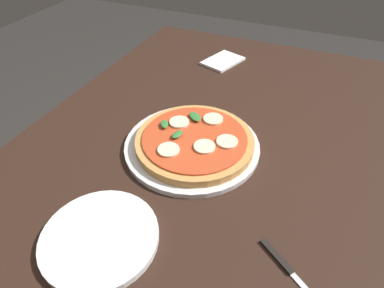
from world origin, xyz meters
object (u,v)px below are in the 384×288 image
(pizza, at_px, (195,140))
(napkin, at_px, (223,61))
(plate_white, at_px, (100,238))
(knife, at_px, (289,270))
(serving_tray, at_px, (192,145))
(dining_table, at_px, (206,193))

(pizza, height_order, napkin, pizza)
(plate_white, distance_m, knife, 0.31)
(plate_white, bearing_deg, serving_tray, -9.49)
(pizza, bearing_deg, serving_tray, 83.14)
(serving_tray, height_order, pizza, pizza)
(serving_tray, distance_m, plate_white, 0.29)
(pizza, distance_m, knife, 0.33)
(dining_table, relative_size, napkin, 10.37)
(dining_table, xyz_separation_m, plate_white, (-0.26, 0.10, 0.12))
(serving_tray, relative_size, plate_white, 1.52)
(serving_tray, bearing_deg, knife, -129.52)
(napkin, bearing_deg, plate_white, -177.65)
(napkin, height_order, knife, napkin)
(plate_white, relative_size, napkin, 1.54)
(dining_table, distance_m, serving_tray, 0.13)
(dining_table, height_order, pizza, pizza)
(knife, bearing_deg, serving_tray, 50.48)
(knife, bearing_deg, plate_white, 103.15)
(dining_table, distance_m, plate_white, 0.30)
(serving_tray, distance_m, pizza, 0.02)
(dining_table, height_order, napkin, napkin)
(dining_table, relative_size, plate_white, 6.72)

